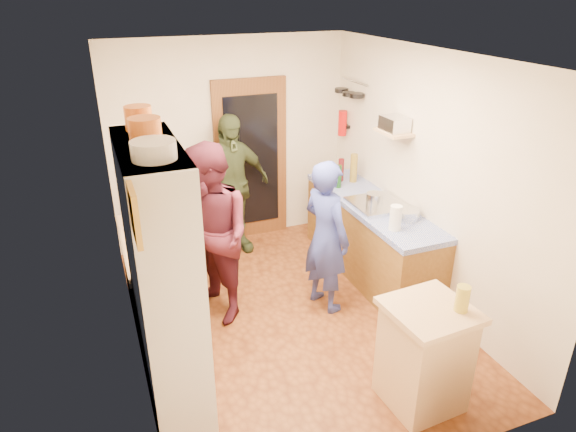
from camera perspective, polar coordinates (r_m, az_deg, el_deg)
floor at (r=5.41m, az=0.15°, el=-11.17°), size 3.00×4.00×0.02m
ceiling at (r=4.43m, az=0.19°, el=17.57°), size 3.00×4.00×0.02m
wall_back at (r=6.57m, az=-6.39°, el=8.04°), size 3.00×0.02×2.60m
wall_front at (r=3.22m, az=13.80°, el=-11.30°), size 3.00×0.02×2.60m
wall_left at (r=4.48m, az=-18.07°, el=-1.09°), size 0.02×4.00×2.60m
wall_right at (r=5.47m, az=15.07°, el=3.92°), size 0.02×4.00×2.60m
door_frame at (r=6.67m, az=-4.12°, el=6.14°), size 0.95×0.06×2.10m
door_glass at (r=6.64m, az=-4.02°, el=6.05°), size 0.70×0.02×1.70m
hutch_body at (r=3.88m, az=-13.56°, el=-8.05°), size 0.40×1.20×2.20m
hutch_top_shelf at (r=3.44m, az=-15.33°, el=7.34°), size 0.40×1.14×0.04m
plate_stack at (r=3.11m, az=-14.71°, el=7.11°), size 0.27×0.27×0.11m
orange_pot_a at (r=3.44m, az=-15.59°, el=9.13°), size 0.21×0.21×0.17m
orange_pot_b at (r=3.78m, az=-16.28°, el=10.41°), size 0.19×0.19×0.17m
left_counter_base at (r=5.30m, az=-13.93°, el=-7.16°), size 0.60×1.40×0.85m
left_counter_top at (r=5.09m, az=-14.44°, el=-2.83°), size 0.64×1.44×0.05m
toaster at (r=4.65m, az=-13.17°, el=-3.94°), size 0.23×0.17×0.16m
kettle at (r=4.92m, az=-14.94°, el=-2.39°), size 0.16×0.16×0.18m
orange_bowl at (r=5.13m, az=-13.75°, el=-1.68°), size 0.23×0.23×0.08m
chopping_board at (r=5.61m, az=-15.15°, el=0.14°), size 0.35×0.30×0.02m
right_counter_base at (r=6.03m, az=9.04°, el=-2.67°), size 0.60×2.20×0.84m
right_counter_top at (r=5.85m, az=9.32°, el=1.26°), size 0.62×2.22×0.06m
hob at (r=5.74m, az=9.91°, el=1.31°), size 0.55×0.58×0.04m
pot_on_hob at (r=5.68m, az=9.59°, el=1.94°), size 0.18×0.18×0.12m
bottle_a at (r=6.16m, az=5.64°, el=4.41°), size 0.08×0.08×0.28m
bottle_b at (r=6.38m, az=5.91°, el=5.11°), size 0.09×0.09×0.28m
bottle_c at (r=6.36m, az=7.31°, el=5.31°), size 0.11×0.11×0.35m
paper_towel at (r=5.17m, az=11.86°, el=-0.21°), size 0.12×0.12×0.26m
mixing_bowl at (r=5.47m, az=12.95°, el=0.24°), size 0.35×0.35×0.11m
island_base at (r=4.35m, az=14.85°, el=-15.04°), size 0.58×0.58×0.86m
island_top at (r=4.09m, az=15.54°, el=-10.09°), size 0.66×0.66×0.05m
cutting_board at (r=4.08m, az=14.56°, el=-9.83°), size 0.37×0.30×0.02m
oil_jar at (r=4.05m, az=18.81°, el=-8.68°), size 0.11×0.11×0.21m
pan_rail at (r=6.49m, az=7.43°, el=14.60°), size 0.02×0.65×0.02m
pan_hang_a at (r=6.34m, az=7.64°, el=13.15°), size 0.18×0.18×0.05m
pan_hang_b at (r=6.52m, az=6.77°, el=13.32°), size 0.16×0.16×0.05m
pan_hang_c at (r=6.69m, az=5.96°, el=13.73°), size 0.17×0.17×0.05m
wall_shelf at (r=5.62m, az=11.67°, el=9.11°), size 0.26×0.42×0.03m
radio at (r=5.60m, az=11.75°, el=10.00°), size 0.22×0.30×0.15m
ext_bracket at (r=6.78m, az=6.52°, el=9.85°), size 0.06×0.10×0.04m
fire_extinguisher at (r=6.74m, az=6.08°, el=10.23°), size 0.11×0.11×0.32m
picture_frame at (r=2.76m, az=-16.68°, el=0.09°), size 0.03×0.25×0.30m
person_hob at (r=5.20m, az=4.68°, el=-2.31°), size 0.54×0.68×1.61m
person_left at (r=5.08m, az=-8.46°, el=-1.87°), size 0.93×1.06×1.82m
person_back at (r=6.32m, az=-6.32°, el=3.39°), size 1.10×0.61×1.77m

